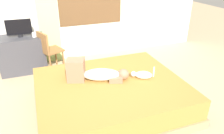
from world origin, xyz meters
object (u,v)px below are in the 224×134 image
bed (110,95)px  cup (34,35)px  chair_by_desk (49,49)px  tv_monitor (19,28)px  person_lying (95,73)px  cat (142,75)px  desk (23,54)px

bed → cup: bearing=118.9°
bed → chair_by_desk: bearing=114.8°
tv_monitor → person_lying: bearing=-58.4°
bed → cup: (-0.98, 1.77, 0.56)m
bed → person_lying: size_ratio=2.40×
bed → cat: cat is taller
tv_monitor → cat: bearing=-48.0°
cup → chair_by_desk: bearing=-33.7°
desk → tv_monitor: tv_monitor is taller
chair_by_desk → tv_monitor: bearing=152.5°
bed → chair_by_desk: chair_by_desk is taller
tv_monitor → chair_by_desk: bearing=-27.5°
desk → tv_monitor: bearing=-0.0°
bed → desk: (-1.26, 1.87, 0.14)m
cup → chair_by_desk: chair_by_desk is taller
person_lying → chair_by_desk: size_ratio=1.08×
desk → bed: bearing=-56.0°
bed → tv_monitor: (-1.24, 1.87, 0.70)m
chair_by_desk → bed: bearing=-65.2°
chair_by_desk → person_lying: bearing=-69.0°
desk → cup: size_ratio=9.87×
cat → person_lying: bearing=161.8°
person_lying → cat: (0.69, -0.23, -0.05)m
bed → tv_monitor: size_ratio=4.63×
bed → person_lying: person_lying is taller
bed → tv_monitor: 2.35m
person_lying → cat: size_ratio=2.81×
bed → chair_by_desk: size_ratio=2.59×
desk → cup: cup is taller
person_lying → desk: (-1.07, 1.70, -0.20)m
desk → tv_monitor: (0.02, -0.00, 0.55)m
bed → person_lying: (-0.19, 0.17, 0.35)m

